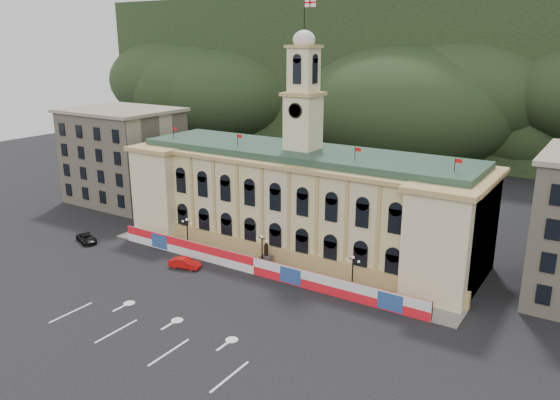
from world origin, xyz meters
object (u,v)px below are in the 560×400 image
Objects in this scene: lamp_center at (262,249)px; red_sedan at (185,263)px; statue at (266,259)px; black_suv at (87,238)px.

lamp_center reaches higher than red_sedan.
black_suv is at bearing -166.22° from statue.
black_suv is (-30.00, -6.36, -2.40)m from lamp_center.
lamp_center is at bearing -74.04° from red_sedan.
statue is at bearing -55.89° from black_suv.
red_sedan is 20.42m from black_suv.
statue is 0.70× the size of black_suv.
black_suv is at bearing -168.04° from lamp_center.
red_sedan is (-9.60, -6.57, -0.43)m from statue.
black_suv is at bearing 78.07° from red_sedan.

